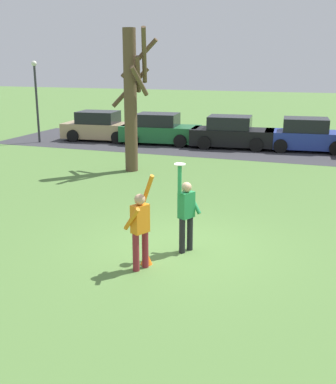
% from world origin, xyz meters
% --- Properties ---
extents(ground_plane, '(120.00, 120.00, 0.00)m').
position_xyz_m(ground_plane, '(0.00, 0.00, 0.00)').
color(ground_plane, '#567F3D').
extents(person_catcher, '(0.50, 0.59, 2.08)m').
position_xyz_m(person_catcher, '(0.18, -0.16, 0.98)').
color(person_catcher, black).
rests_on(person_catcher, ground_plane).
extents(person_defender, '(0.59, 0.65, 2.04)m').
position_xyz_m(person_defender, '(-0.42, -1.41, 0.98)').
color(person_defender, maroon).
rests_on(person_defender, ground_plane).
extents(frisbee_disc, '(0.25, 0.25, 0.02)m').
position_xyz_m(frisbee_disc, '(0.09, -0.36, 2.09)').
color(frisbee_disc, white).
rests_on(frisbee_disc, person_catcher).
extents(parked_car_tan, '(4.26, 2.34, 1.59)m').
position_xyz_m(parked_car_tan, '(-9.10, 13.63, 0.73)').
color(parked_car_tan, tan).
rests_on(parked_car_tan, ground_plane).
extents(parked_car_green, '(4.26, 2.34, 1.59)m').
position_xyz_m(parked_car_green, '(-5.62, 13.68, 0.73)').
color(parked_car_green, '#1E6633').
rests_on(parked_car_green, ground_plane).
extents(parked_car_black, '(4.26, 2.34, 1.59)m').
position_xyz_m(parked_car_black, '(-1.78, 13.75, 0.73)').
color(parked_car_black, black).
rests_on(parked_car_black, ground_plane).
extents(parked_car_blue, '(4.26, 2.34, 1.59)m').
position_xyz_m(parked_car_blue, '(1.88, 14.11, 0.73)').
color(parked_car_blue, '#233893').
rests_on(parked_car_blue, ground_plane).
extents(parking_strip, '(24.70, 6.40, 0.01)m').
position_xyz_m(parking_strip, '(-1.80, 13.89, 0.00)').
color(parking_strip, '#38383D').
rests_on(parking_strip, ground_plane).
extents(bare_tree_tall, '(1.90, 1.65, 5.49)m').
position_xyz_m(bare_tree_tall, '(-4.37, 7.26, 2.93)').
color(bare_tree_tall, brown).
rests_on(bare_tree_tall, ground_plane).
extents(lamppost_by_lot, '(0.28, 0.28, 4.26)m').
position_xyz_m(lamppost_by_lot, '(-11.89, 11.89, 2.59)').
color(lamppost_by_lot, '#2D2D33').
rests_on(lamppost_by_lot, ground_plane).
extents(field_cone_orange, '(0.26, 0.26, 0.32)m').
position_xyz_m(field_cone_orange, '(-0.41, -1.14, 0.16)').
color(field_cone_orange, orange).
rests_on(field_cone_orange, ground_plane).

